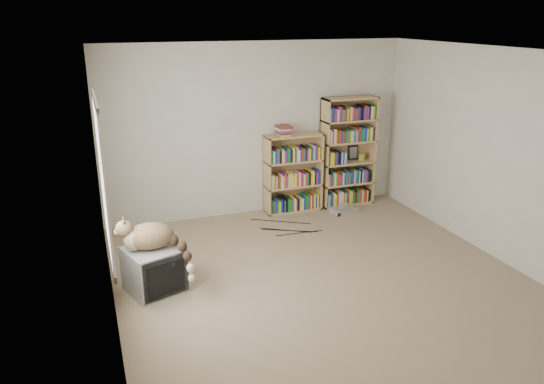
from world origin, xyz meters
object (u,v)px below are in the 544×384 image
object	(u,v)px
crt_tv	(155,269)
cat	(155,240)
bookcase_tall	(347,154)
bookcase_short	(293,176)
dvd_player	(344,210)

from	to	relation	value
crt_tv	cat	xyz separation A→B (m)	(0.02, -0.04, 0.35)
cat	bookcase_tall	bearing A→B (deg)	30.67
crt_tv	bookcase_tall	world-z (taller)	bookcase_tall
cat	bookcase_short	bearing A→B (deg)	39.52
bookcase_tall	bookcase_short	bearing A→B (deg)	179.87
crt_tv	bookcase_tall	size ratio (longest dim) A/B	0.42
bookcase_tall	cat	bearing A→B (deg)	-150.05
cat	dvd_player	size ratio (longest dim) A/B	2.03
dvd_player	cat	bearing A→B (deg)	-173.82
cat	crt_tv	bearing A→B (deg)	122.22
cat	bookcase_short	world-z (taller)	bookcase_short
crt_tv	bookcase_short	bearing A→B (deg)	18.87
crt_tv	bookcase_short	size ratio (longest dim) A/B	0.60
crt_tv	bookcase_tall	xyz separation A→B (m)	(3.22, 1.80, 0.55)
cat	dvd_player	distance (m)	3.37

